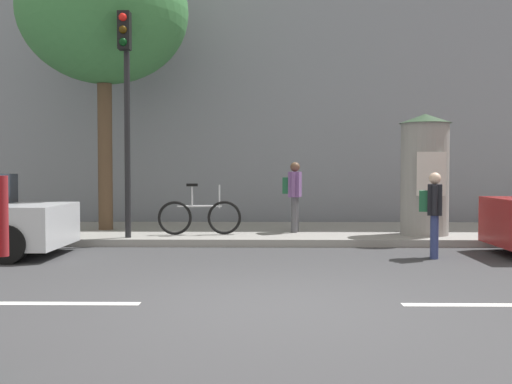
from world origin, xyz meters
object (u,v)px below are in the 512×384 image
at_px(street_tree, 104,13).
at_px(pedestrian_with_backpack, 433,208).
at_px(poster_column, 425,174).
at_px(pedestrian_in_light_jacket, 294,190).
at_px(bicycle_leaning, 200,216).
at_px(traffic_light, 126,88).

relative_size(street_tree, pedestrian_with_backpack, 4.45).
xyz_separation_m(poster_column, pedestrian_in_light_jacket, (-2.75, 0.48, -0.37)).
height_order(pedestrian_in_light_jacket, bicycle_leaning, pedestrian_in_light_jacket).
bearing_deg(traffic_light, pedestrian_in_light_jacket, 19.72).
bearing_deg(pedestrian_with_backpack, pedestrian_in_light_jacket, 128.57).
bearing_deg(bicycle_leaning, poster_column, 1.02).
distance_m(traffic_light, pedestrian_with_backpack, 6.36).
bearing_deg(pedestrian_in_light_jacket, pedestrian_with_backpack, -51.43).
xyz_separation_m(traffic_light, pedestrian_in_light_jacket, (3.43, 1.23, -2.10)).
height_order(poster_column, pedestrian_with_backpack, poster_column).
relative_size(poster_column, bicycle_leaning, 1.45).
bearing_deg(street_tree, bicycle_leaning, -24.99).
height_order(poster_column, bicycle_leaning, poster_column).
bearing_deg(traffic_light, bicycle_leaning, 25.29).
distance_m(poster_column, street_tree, 8.03).
height_order(street_tree, pedestrian_in_light_jacket, street_tree).
xyz_separation_m(poster_column, pedestrian_with_backpack, (-0.48, -2.37, -0.58)).
height_order(poster_column, pedestrian_in_light_jacket, poster_column).
bearing_deg(poster_column, bicycle_leaning, -178.98).
relative_size(pedestrian_with_backpack, pedestrian_in_light_jacket, 0.96).
bearing_deg(pedestrian_in_light_jacket, bicycle_leaning, -164.37).
relative_size(pedestrian_with_backpack, bicycle_leaning, 0.84).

